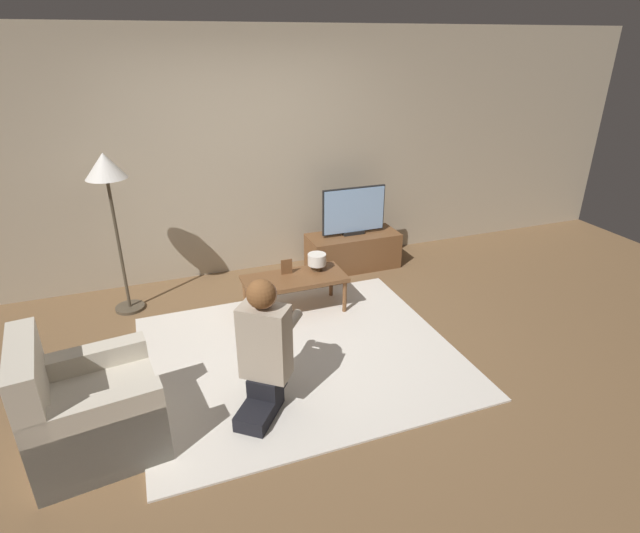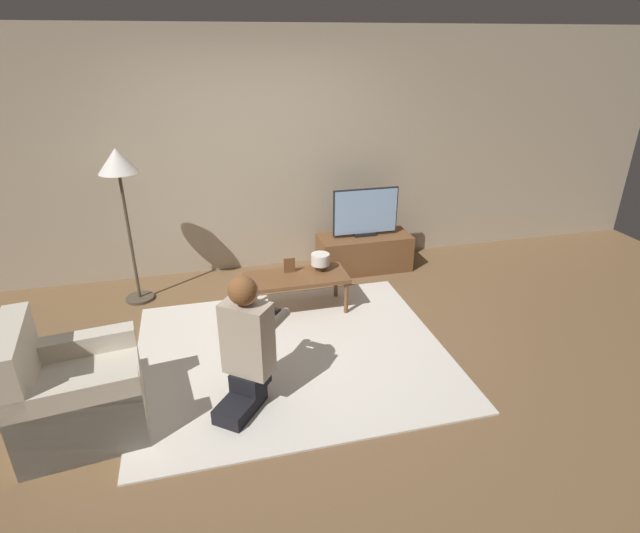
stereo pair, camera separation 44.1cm
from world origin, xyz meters
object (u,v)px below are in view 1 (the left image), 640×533
at_px(coffee_table, 294,281).
at_px(person_kneeling, 264,345).
at_px(armchair, 90,413).
at_px(table_lamp, 317,260).
at_px(floor_lamp, 107,180).
at_px(tv, 354,211).

distance_m(coffee_table, person_kneeling, 1.39).
bearing_deg(armchair, table_lamp, -63.93).
bearing_deg(floor_lamp, armchair, -97.33).
xyz_separation_m(coffee_table, floor_lamp, (-1.52, 0.63, 0.97)).
xyz_separation_m(floor_lamp, person_kneeling, (0.91, -1.87, -0.79)).
relative_size(floor_lamp, table_lamp, 8.61).
bearing_deg(person_kneeling, tv, -89.95).
xyz_separation_m(coffee_table, armchair, (-1.76, -1.26, -0.05)).
relative_size(tv, coffee_table, 0.76).
distance_m(coffee_table, floor_lamp, 1.91).
height_order(tv, coffee_table, tv).
xyz_separation_m(armchair, table_lamp, (2.02, 1.33, 0.19)).
bearing_deg(tv, table_lamp, -134.64).
height_order(floor_lamp, table_lamp, floor_lamp).
distance_m(floor_lamp, table_lamp, 2.04).
distance_m(coffee_table, armchair, 2.17).
xyz_separation_m(tv, table_lamp, (-0.70, -0.71, -0.21)).
height_order(floor_lamp, armchair, floor_lamp).
height_order(tv, person_kneeling, person_kneeling).
relative_size(coffee_table, armchair, 1.14).
bearing_deg(coffee_table, armchair, -144.58).
distance_m(floor_lamp, armchair, 2.16).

